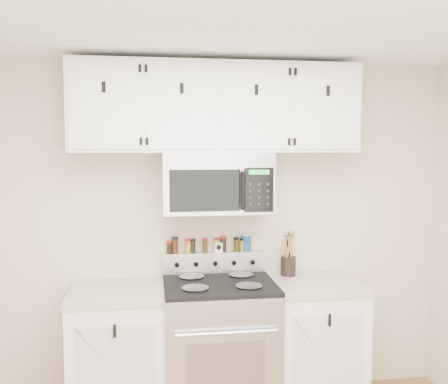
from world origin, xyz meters
name	(u,v)px	position (x,y,z in m)	size (l,w,h in m)	color
back_wall	(214,231)	(0.00, 1.75, 1.25)	(3.50, 0.01, 2.50)	beige
range	(219,347)	(0.00, 1.43, 0.49)	(0.76, 0.65, 1.10)	#B7B7BA
base_cabinet_left	(119,355)	(-0.69, 1.45, 0.46)	(0.64, 0.62, 0.92)	white
base_cabinet_right	(313,344)	(0.69, 1.45, 0.46)	(0.64, 0.62, 0.92)	white
microwave	(217,182)	(0.00, 1.55, 1.63)	(0.76, 0.44, 0.42)	#9E9EA3
upper_cabinets	(216,108)	(0.00, 1.58, 2.15)	(2.00, 0.35, 0.62)	white
utensil_crock	(288,264)	(0.55, 1.64, 1.00)	(0.11, 0.11, 0.33)	black
kitchen_timer	(218,247)	(0.03, 1.71, 1.14)	(0.06, 0.05, 0.07)	white
salt_canister	(246,242)	(0.24, 1.71, 1.17)	(0.07, 0.07, 0.13)	#134E88
spice_jar_0	(169,247)	(-0.33, 1.71, 1.15)	(0.04, 0.04, 0.09)	black
spice_jar_1	(175,245)	(-0.29, 1.71, 1.16)	(0.05, 0.05, 0.12)	#391D0D
spice_jar_2	(188,246)	(-0.19, 1.71, 1.15)	(0.04, 0.04, 0.10)	orange
spice_jar_3	(193,246)	(-0.16, 1.71, 1.15)	(0.04, 0.04, 0.10)	black
spice_jar_4	(205,245)	(-0.07, 1.71, 1.15)	(0.04, 0.04, 0.11)	#412B0F
spice_jar_5	(217,245)	(0.02, 1.71, 1.15)	(0.04, 0.04, 0.10)	yellow
spice_jar_6	(223,244)	(0.07, 1.71, 1.16)	(0.05, 0.05, 0.12)	black
spice_jar_7	(236,244)	(0.17, 1.71, 1.15)	(0.04, 0.04, 0.11)	#3B2B0E
spice_jar_8	(243,245)	(0.22, 1.71, 1.15)	(0.04, 0.04, 0.10)	gold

